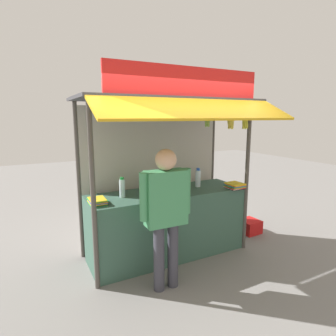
% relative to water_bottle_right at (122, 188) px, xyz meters
% --- Properties ---
extents(ground_plane, '(20.00, 20.00, 0.00)m').
position_rel_water_bottle_right_xyz_m(ground_plane, '(0.68, -0.03, -1.11)').
color(ground_plane, slate).
extents(stall_counter, '(2.32, 0.74, 0.98)m').
position_rel_water_bottle_right_xyz_m(stall_counter, '(0.68, -0.03, -0.62)').
color(stall_counter, '#385B4C').
rests_on(stall_counter, ground).
extents(stall_structure, '(2.52, 1.62, 2.65)m').
position_rel_water_bottle_right_xyz_m(stall_structure, '(0.68, 0.09, 0.51)').
color(stall_structure, '#4C4742').
rests_on(stall_structure, ground).
extents(water_bottle_right, '(0.08, 0.08, 0.28)m').
position_rel_water_bottle_right_xyz_m(water_bottle_right, '(0.00, 0.00, 0.00)').
color(water_bottle_right, silver).
rests_on(water_bottle_right, stall_counter).
extents(water_bottle_rear_center, '(0.06, 0.06, 0.23)m').
position_rel_water_bottle_right_xyz_m(water_bottle_rear_center, '(0.93, 0.24, -0.02)').
color(water_bottle_rear_center, silver).
rests_on(water_bottle_rear_center, stall_counter).
extents(water_bottle_far_right, '(0.08, 0.08, 0.30)m').
position_rel_water_bottle_right_xyz_m(water_bottle_far_right, '(1.23, 0.01, 0.01)').
color(water_bottle_far_right, silver).
rests_on(water_bottle_far_right, stall_counter).
extents(water_bottle_front_left, '(0.07, 0.07, 0.26)m').
position_rel_water_bottle_right_xyz_m(water_bottle_front_left, '(0.52, 0.04, -0.01)').
color(water_bottle_front_left, silver).
rests_on(water_bottle_front_left, stall_counter).
extents(magazine_stack_front_right, '(0.22, 0.28, 0.07)m').
position_rel_water_bottle_right_xyz_m(magazine_stack_front_right, '(-0.38, -0.16, -0.09)').
color(magazine_stack_front_right, green).
rests_on(magazine_stack_front_right, stall_counter).
extents(magazine_stack_mid_right, '(0.26, 0.27, 0.08)m').
position_rel_water_bottle_right_xyz_m(magazine_stack_mid_right, '(1.67, -0.34, -0.09)').
color(magazine_stack_mid_right, black).
rests_on(magazine_stack_mid_right, stall_counter).
extents(banana_bunch_leftmost, '(0.11, 0.10, 0.29)m').
position_rel_water_bottle_right_xyz_m(banana_bunch_leftmost, '(1.41, -0.50, 0.86)').
color(banana_bunch_leftmost, '#332D23').
extents(banana_bunch_inner_left, '(0.10, 0.10, 0.29)m').
position_rel_water_bottle_right_xyz_m(banana_bunch_inner_left, '(1.67, -0.50, 0.86)').
color(banana_bunch_inner_left, '#332D23').
extents(banana_bunch_rightmost, '(0.10, 0.10, 0.25)m').
position_rel_water_bottle_right_xyz_m(banana_bunch_rightmost, '(1.02, -0.51, 0.89)').
color(banana_bunch_rightmost, '#332D23').
extents(vendor_person, '(0.65, 0.24, 1.70)m').
position_rel_water_bottle_right_xyz_m(vendor_person, '(0.26, -0.79, -0.08)').
color(vendor_person, '#383842').
rests_on(vendor_person, ground).
extents(plastic_crate, '(0.35, 0.35, 0.23)m').
position_rel_water_bottle_right_xyz_m(plastic_crate, '(2.35, -0.00, -0.99)').
color(plastic_crate, red).
rests_on(plastic_crate, ground).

